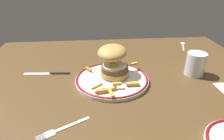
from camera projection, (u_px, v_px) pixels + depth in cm
name	position (u px, v px, depth cm)	size (l,w,h in cm)	color
ground_plane	(121.00, 89.00, 72.68)	(116.21, 100.70, 4.00)	brown
dinner_plate	(112.00, 79.00, 73.03)	(26.59, 26.59, 1.60)	silver
burger	(113.00, 60.00, 72.80)	(14.34, 14.62, 11.31)	tan
fries_pile	(114.00, 79.00, 69.97)	(20.47, 24.46, 2.69)	orange
water_glass	(195.00, 65.00, 76.56)	(7.24, 7.24, 8.82)	silver
fork	(63.00, 128.00, 51.58)	(13.35, 8.01, 0.36)	silver
knife	(51.00, 73.00, 78.47)	(18.06, 2.92, 0.70)	black
spoon	(183.00, 44.00, 109.02)	(6.34, 13.03, 0.90)	silver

